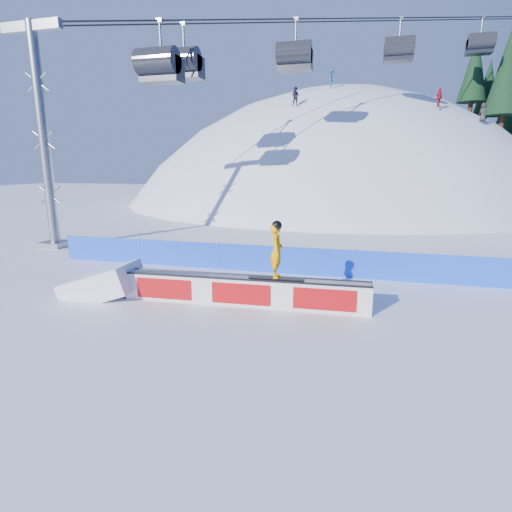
# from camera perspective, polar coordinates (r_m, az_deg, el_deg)

# --- Properties ---
(ground) EXTENTS (160.00, 160.00, 0.00)m
(ground) POSITION_cam_1_polar(r_m,az_deg,el_deg) (13.37, 0.26, -7.44)
(ground) COLOR white
(ground) RESTS_ON ground
(snow_hill) EXTENTS (64.00, 64.00, 64.00)m
(snow_hill) POSITION_cam_1_polar(r_m,az_deg,el_deg) (58.77, 10.67, -10.08)
(snow_hill) COLOR white
(snow_hill) RESTS_ON ground
(safety_fence) EXTENTS (22.05, 0.05, 1.30)m
(safety_fence) POSITION_cam_1_polar(r_m,az_deg,el_deg) (17.41, 3.96, -0.59)
(safety_fence) COLOR blue
(safety_fence) RESTS_ON ground
(chairlift) EXTENTS (40.80, 41.70, 22.00)m
(chairlift) POSITION_cam_1_polar(r_m,az_deg,el_deg) (41.52, 18.72, 29.37)
(chairlift) COLOR gray
(chairlift) RESTS_ON ground
(rail_box) EXTENTS (8.43, 0.99, 1.01)m
(rail_box) POSITION_cam_1_polar(r_m,az_deg,el_deg) (13.51, -1.90, -5.01)
(rail_box) COLOR white
(rail_box) RESTS_ON ground
(snow_ramp) EXTENTS (2.84, 1.85, 1.72)m
(snow_ramp) POSITION_cam_1_polar(r_m,az_deg,el_deg) (15.72, -20.92, -5.19)
(snow_ramp) COLOR white
(snow_ramp) RESTS_ON ground
(snowboarder) EXTENTS (1.84, 0.71, 1.91)m
(snowboarder) POSITION_cam_1_polar(r_m,az_deg,el_deg) (12.91, 2.95, 0.83)
(snowboarder) COLOR black
(snowboarder) RESTS_ON rail_box
(distant_skiers) EXTENTS (17.67, 6.58, 5.75)m
(distant_skiers) POSITION_cam_1_polar(r_m,az_deg,el_deg) (42.84, 16.49, 21.40)
(distant_skiers) COLOR black
(distant_skiers) RESTS_ON ground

